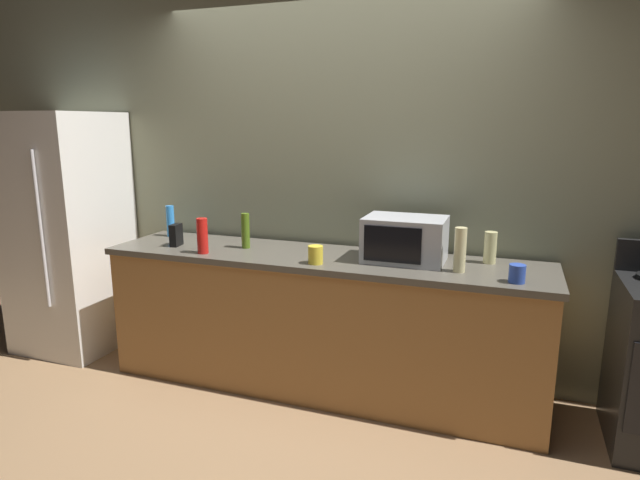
{
  "coord_description": "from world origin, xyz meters",
  "views": [
    {
      "loc": [
        1.12,
        -2.67,
        1.72
      ],
      "look_at": [
        0.0,
        0.4,
        1.0
      ],
      "focal_mm": 29.81,
      "sensor_mm": 36.0,
      "label": 1
    }
  ],
  "objects_px": {
    "bottle_vinegar": "(490,248)",
    "bottle_spray_cleaner": "(170,221)",
    "bottle_olive_oil": "(245,231)",
    "mug_yellow": "(316,255)",
    "cordless_phone": "(176,235)",
    "bottle_hand_soap": "(460,250)",
    "refrigerator": "(68,233)",
    "microwave": "(405,239)",
    "bottle_hot_sauce": "(202,236)",
    "mug_blue": "(517,274)"
  },
  "relations": [
    {
      "from": "bottle_hot_sauce",
      "to": "mug_blue",
      "type": "distance_m",
      "value": 1.9
    },
    {
      "from": "bottle_olive_oil",
      "to": "bottle_hand_soap",
      "type": "bearing_deg",
      "value": -4.5
    },
    {
      "from": "refrigerator",
      "to": "bottle_hand_soap",
      "type": "height_order",
      "value": "refrigerator"
    },
    {
      "from": "bottle_spray_cleaner",
      "to": "mug_yellow",
      "type": "relative_size",
      "value": 2.09
    },
    {
      "from": "microwave",
      "to": "bottle_hot_sauce",
      "type": "distance_m",
      "value": 1.28
    },
    {
      "from": "bottle_olive_oil",
      "to": "cordless_phone",
      "type": "bearing_deg",
      "value": -167.45
    },
    {
      "from": "microwave",
      "to": "bottle_vinegar",
      "type": "height_order",
      "value": "microwave"
    },
    {
      "from": "microwave",
      "to": "bottle_vinegar",
      "type": "distance_m",
      "value": 0.51
    },
    {
      "from": "microwave",
      "to": "bottle_hot_sauce",
      "type": "height_order",
      "value": "microwave"
    },
    {
      "from": "refrigerator",
      "to": "bottle_spray_cleaner",
      "type": "xyz_separation_m",
      "value": [
        0.81,
        0.17,
        0.11
      ]
    },
    {
      "from": "cordless_phone",
      "to": "bottle_olive_oil",
      "type": "height_order",
      "value": "bottle_olive_oil"
    },
    {
      "from": "bottle_spray_cleaner",
      "to": "mug_blue",
      "type": "height_order",
      "value": "bottle_spray_cleaner"
    },
    {
      "from": "microwave",
      "to": "bottle_olive_oil",
      "type": "height_order",
      "value": "microwave"
    },
    {
      "from": "microwave",
      "to": "bottle_hand_soap",
      "type": "bearing_deg",
      "value": -21.75
    },
    {
      "from": "refrigerator",
      "to": "bottle_hot_sauce",
      "type": "distance_m",
      "value": 1.34
    },
    {
      "from": "microwave",
      "to": "bottle_hand_soap",
      "type": "distance_m",
      "value": 0.36
    },
    {
      "from": "bottle_hot_sauce",
      "to": "mug_yellow",
      "type": "bearing_deg",
      "value": 0.46
    },
    {
      "from": "bottle_vinegar",
      "to": "mug_yellow",
      "type": "height_order",
      "value": "bottle_vinegar"
    },
    {
      "from": "refrigerator",
      "to": "bottle_hot_sauce",
      "type": "xyz_separation_m",
      "value": [
        1.32,
        -0.2,
        0.11
      ]
    },
    {
      "from": "microwave",
      "to": "bottle_olive_oil",
      "type": "bearing_deg",
      "value": -178.69
    },
    {
      "from": "microwave",
      "to": "refrigerator",
      "type": "bearing_deg",
      "value": -178.93
    },
    {
      "from": "bottle_vinegar",
      "to": "bottle_hot_sauce",
      "type": "distance_m",
      "value": 1.79
    },
    {
      "from": "cordless_phone",
      "to": "bottle_vinegar",
      "type": "xyz_separation_m",
      "value": [
        2.03,
        0.26,
        0.02
      ]
    },
    {
      "from": "refrigerator",
      "to": "cordless_phone",
      "type": "distance_m",
      "value": 1.04
    },
    {
      "from": "bottle_vinegar",
      "to": "microwave",
      "type": "bearing_deg",
      "value": -165.65
    },
    {
      "from": "refrigerator",
      "to": "microwave",
      "type": "bearing_deg",
      "value": 1.07
    },
    {
      "from": "bottle_spray_cleaner",
      "to": "refrigerator",
      "type": "bearing_deg",
      "value": -168.0
    },
    {
      "from": "bottle_olive_oil",
      "to": "bottle_hand_soap",
      "type": "xyz_separation_m",
      "value": [
        1.41,
        -0.11,
        0.01
      ]
    },
    {
      "from": "refrigerator",
      "to": "mug_yellow",
      "type": "bearing_deg",
      "value": -5.41
    },
    {
      "from": "mug_blue",
      "to": "bottle_hand_soap",
      "type": "bearing_deg",
      "value": 160.64
    },
    {
      "from": "cordless_phone",
      "to": "bottle_hand_soap",
      "type": "bearing_deg",
      "value": -8.48
    },
    {
      "from": "bottle_olive_oil",
      "to": "mug_blue",
      "type": "distance_m",
      "value": 1.73
    },
    {
      "from": "refrigerator",
      "to": "bottle_hot_sauce",
      "type": "bearing_deg",
      "value": -8.8
    },
    {
      "from": "bottle_hand_soap",
      "to": "mug_blue",
      "type": "relative_size",
      "value": 2.61
    },
    {
      "from": "bottle_hand_soap",
      "to": "bottle_vinegar",
      "type": "bearing_deg",
      "value": 59.84
    },
    {
      "from": "bottle_hot_sauce",
      "to": "mug_blue",
      "type": "relative_size",
      "value": 2.35
    },
    {
      "from": "bottle_hand_soap",
      "to": "cordless_phone",
      "type": "bearing_deg",
      "value": 179.86
    },
    {
      "from": "bottle_olive_oil",
      "to": "bottle_spray_cleaner",
      "type": "height_order",
      "value": "bottle_olive_oil"
    },
    {
      "from": "bottle_vinegar",
      "to": "bottle_spray_cleaner",
      "type": "relative_size",
      "value": 0.84
    },
    {
      "from": "cordless_phone",
      "to": "bottle_hot_sauce",
      "type": "relative_size",
      "value": 0.66
    },
    {
      "from": "refrigerator",
      "to": "microwave",
      "type": "distance_m",
      "value": 2.58
    },
    {
      "from": "bottle_vinegar",
      "to": "bottle_spray_cleaner",
      "type": "xyz_separation_m",
      "value": [
        -2.26,
        -0.0,
        0.02
      ]
    },
    {
      "from": "bottle_olive_oil",
      "to": "bottle_hand_soap",
      "type": "relative_size",
      "value": 0.93
    },
    {
      "from": "mug_yellow",
      "to": "bottle_spray_cleaner",
      "type": "bearing_deg",
      "value": 163.9
    },
    {
      "from": "bottle_vinegar",
      "to": "mug_yellow",
      "type": "xyz_separation_m",
      "value": [
        -0.97,
        -0.37,
        -0.04
      ]
    },
    {
      "from": "bottle_vinegar",
      "to": "bottle_olive_oil",
      "type": "bearing_deg",
      "value": -174.51
    },
    {
      "from": "bottle_vinegar",
      "to": "bottle_olive_oil",
      "type": "xyz_separation_m",
      "value": [
        -1.56,
        -0.15,
        0.02
      ]
    },
    {
      "from": "bottle_hand_soap",
      "to": "mug_yellow",
      "type": "relative_size",
      "value": 2.34
    },
    {
      "from": "microwave",
      "to": "bottle_vinegar",
      "type": "bearing_deg",
      "value": 14.35
    },
    {
      "from": "bottle_olive_oil",
      "to": "bottle_hot_sauce",
      "type": "xyz_separation_m",
      "value": [
        -0.19,
        -0.23,
        -0.0
      ]
    }
  ]
}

